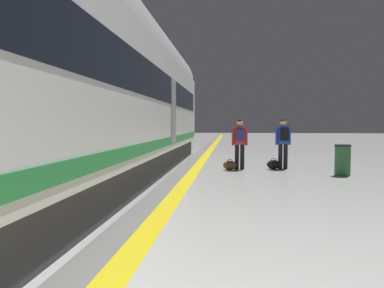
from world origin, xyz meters
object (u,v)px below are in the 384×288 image
at_px(high_speed_train, 48,68).
at_px(duffel_bag_near, 230,165).
at_px(passenger_mid, 283,139).
at_px(duffel_bag_mid, 274,164).
at_px(waste_bin, 343,160).
at_px(passenger_near, 240,139).

xyz_separation_m(high_speed_train, duffel_bag_near, (3.23, 5.79, -2.35)).
xyz_separation_m(passenger_mid, duffel_bag_mid, (-0.32, -0.10, -0.85)).
relative_size(duffel_bag_near, duffel_bag_mid, 1.00).
height_order(duffel_bag_near, passenger_mid, passenger_mid).
xyz_separation_m(high_speed_train, passenger_mid, (5.01, 6.27, -1.50)).
xyz_separation_m(duffel_bag_near, waste_bin, (3.27, -1.00, 0.30)).
bearing_deg(passenger_mid, high_speed_train, -128.59).
bearing_deg(duffel_bag_mid, duffel_bag_near, -165.28).
xyz_separation_m(high_speed_train, duffel_bag_mid, (4.68, 6.17, -2.35)).
height_order(high_speed_train, passenger_near, high_speed_train).
height_order(passenger_near, passenger_mid, passenger_mid).
bearing_deg(waste_bin, duffel_bag_near, 163.03).
distance_m(duffel_bag_mid, waste_bin, 2.30).
distance_m(passenger_near, waste_bin, 3.21).
xyz_separation_m(duffel_bag_near, duffel_bag_mid, (1.45, 0.38, 0.00)).
height_order(high_speed_train, duffel_bag_near, high_speed_train).
xyz_separation_m(passenger_near, waste_bin, (2.95, -1.16, -0.53)).
height_order(high_speed_train, waste_bin, high_speed_train).
xyz_separation_m(duffel_bag_mid, waste_bin, (1.82, -1.38, 0.30)).
distance_m(passenger_mid, duffel_bag_mid, 0.91).
relative_size(duffel_bag_near, passenger_mid, 0.26).
distance_m(high_speed_train, duffel_bag_near, 7.04).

